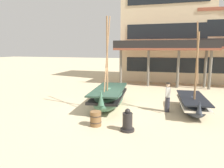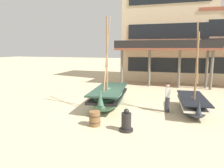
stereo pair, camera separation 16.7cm
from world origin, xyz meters
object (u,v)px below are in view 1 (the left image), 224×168
(fishing_boat_centre_large, at_px, (109,97))
(wooden_barrel, at_px, (96,119))
(fisherman_by_hull, at_px, (168,98))
(fishing_boat_near_left, at_px, (192,104))
(harbor_building_main, at_px, (167,33))
(capstan_winch, at_px, (127,122))

(fishing_boat_centre_large, xyz_separation_m, wooden_barrel, (0.34, -3.18, -0.30))
(fishing_boat_centre_large, xyz_separation_m, fisherman_by_hull, (3.47, -0.01, 0.19))
(fishing_boat_near_left, relative_size, harbor_building_main, 0.48)
(fishing_boat_centre_large, distance_m, capstan_winch, 3.84)
(capstan_winch, bearing_deg, harbor_building_main, 86.87)
(fishing_boat_near_left, xyz_separation_m, capstan_winch, (-2.94, -3.63, -0.10))
(harbor_building_main, bearing_deg, fishing_boat_near_left, -80.94)
(wooden_barrel, bearing_deg, fisherman_by_hull, 45.36)
(fishing_boat_centre_large, xyz_separation_m, capstan_winch, (1.88, -3.34, -0.24))
(fishing_boat_centre_large, xyz_separation_m, harbor_building_main, (2.78, 13.09, 4.57))
(wooden_barrel, distance_m, harbor_building_main, 17.16)
(capstan_winch, bearing_deg, fishing_boat_centre_large, 119.46)
(fishing_boat_near_left, xyz_separation_m, fisherman_by_hull, (-1.35, -0.30, 0.33))
(capstan_winch, xyz_separation_m, harbor_building_main, (0.90, 16.42, 4.81))
(fishing_boat_near_left, relative_size, fishing_boat_centre_large, 0.92)
(wooden_barrel, bearing_deg, harbor_building_main, 81.45)
(wooden_barrel, bearing_deg, capstan_winch, -5.65)
(fishing_boat_near_left, distance_m, harbor_building_main, 13.79)
(fisherman_by_hull, relative_size, wooden_barrel, 2.41)
(fishing_boat_near_left, relative_size, fisherman_by_hull, 2.96)
(fishing_boat_centre_large, bearing_deg, capstan_winch, -60.54)
(fishing_boat_near_left, bearing_deg, fisherman_by_hull, -167.47)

